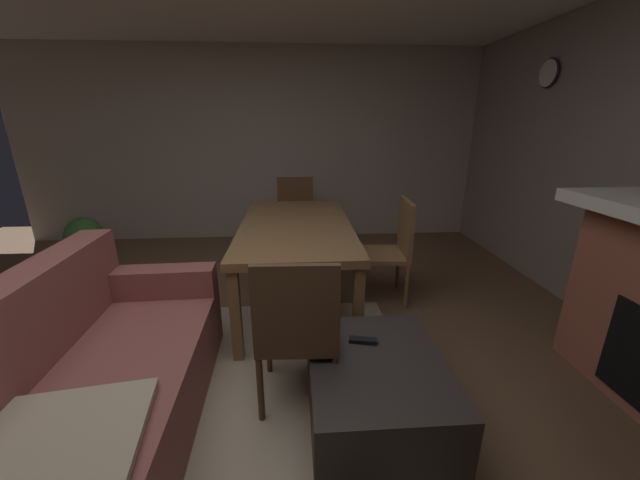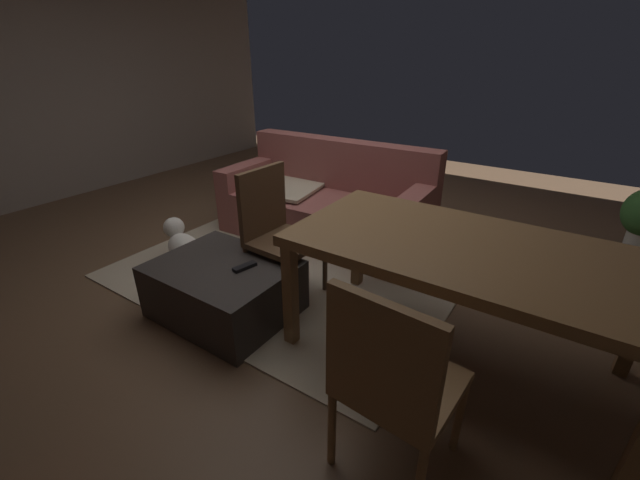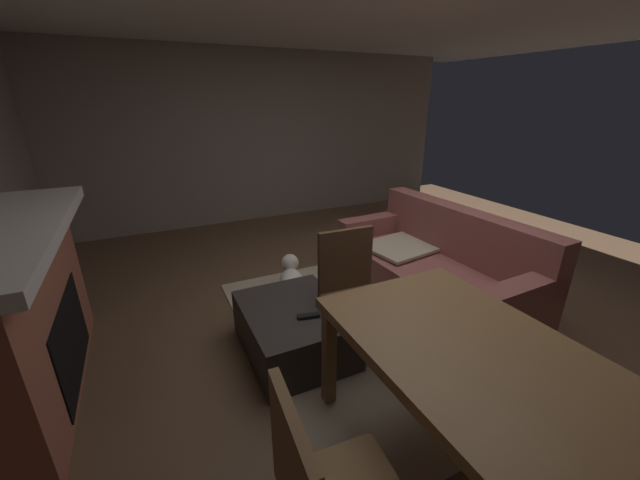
% 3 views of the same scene
% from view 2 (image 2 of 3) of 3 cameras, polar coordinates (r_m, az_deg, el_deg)
% --- Properties ---
extents(floor, '(8.30, 8.30, 0.00)m').
position_cam_2_polar(floor, '(3.45, -2.45, -3.17)').
color(floor, brown).
extents(wall_left, '(0.12, 6.35, 2.50)m').
position_cam_2_polar(wall_left, '(5.81, -33.02, 17.72)').
color(wall_left, gray).
rests_on(wall_left, ground).
extents(area_rug, '(2.60, 2.00, 0.01)m').
position_cam_2_polar(area_rug, '(3.33, -4.45, -4.23)').
color(area_rug, tan).
rests_on(area_rug, ground).
extents(couch, '(1.96, 0.93, 0.88)m').
position_cam_2_polar(couch, '(3.83, 0.98, 5.03)').
color(couch, '#8C4C47').
rests_on(couch, ground).
extents(ottoman_coffee_table, '(0.90, 0.72, 0.38)m').
position_cam_2_polar(ottoman_coffee_table, '(2.81, -13.42, -6.77)').
color(ottoman_coffee_table, '#2D2826').
rests_on(ottoman_coffee_table, ground).
extents(tv_remote, '(0.08, 0.17, 0.02)m').
position_cam_2_polar(tv_remote, '(2.63, -10.66, -3.76)').
color(tv_remote, black).
rests_on(tv_remote, ottoman_coffee_table).
extents(dining_table, '(1.82, 0.95, 0.74)m').
position_cam_2_polar(dining_table, '(2.24, 19.92, -2.31)').
color(dining_table, brown).
rests_on(dining_table, ground).
extents(dining_chair_west, '(0.46, 0.46, 0.93)m').
position_cam_2_polar(dining_chair_west, '(2.84, -6.41, 1.90)').
color(dining_chair_west, '#513823').
rests_on(dining_chair_west, ground).
extents(dining_chair_south, '(0.47, 0.47, 0.93)m').
position_cam_2_polar(dining_chair_south, '(1.63, 10.22, -18.85)').
color(dining_chair_south, brown).
rests_on(dining_chair_south, ground).
extents(small_dog, '(0.52, 0.36, 0.33)m').
position_cam_2_polar(small_dog, '(3.51, -18.94, -0.68)').
color(small_dog, silver).
rests_on(small_dog, ground).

